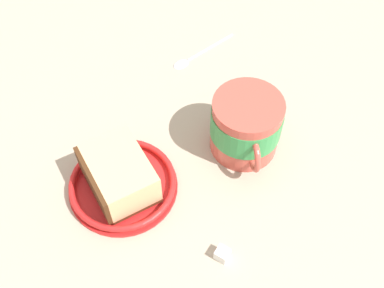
% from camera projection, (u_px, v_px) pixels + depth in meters
% --- Properties ---
extents(ground_plane, '(1.30, 1.30, 0.04)m').
position_uv_depth(ground_plane, '(159.00, 171.00, 0.68)').
color(ground_plane, tan).
extents(small_plate, '(0.15, 0.15, 0.02)m').
position_uv_depth(small_plate, '(123.00, 184.00, 0.64)').
color(small_plate, red).
rests_on(small_plate, ground_plane).
extents(cake_slice, '(0.10, 0.12, 0.05)m').
position_uv_depth(cake_slice, '(119.00, 175.00, 0.61)').
color(cake_slice, '#472814').
rests_on(cake_slice, small_plate).
extents(tea_mug, '(0.10, 0.12, 0.09)m').
position_uv_depth(tea_mug, '(246.00, 125.00, 0.65)').
color(tea_mug, '#BF4C3F').
rests_on(tea_mug, ground_plane).
extents(teaspoon, '(0.13, 0.07, 0.01)m').
position_uv_depth(teaspoon, '(192.00, 57.00, 0.79)').
color(teaspoon, silver).
rests_on(teaspoon, ground_plane).
extents(sugar_cube, '(0.02, 0.02, 0.02)m').
position_uv_depth(sugar_cube, '(222.00, 254.00, 0.58)').
color(sugar_cube, white).
rests_on(sugar_cube, ground_plane).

